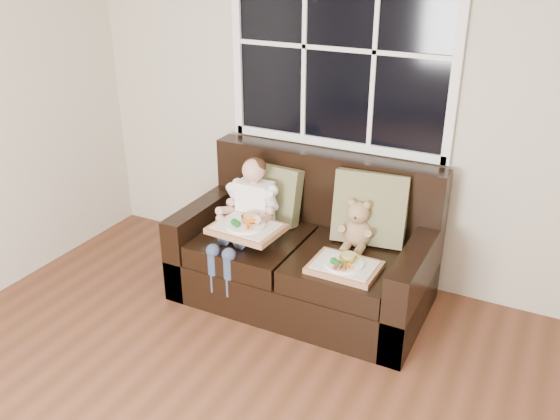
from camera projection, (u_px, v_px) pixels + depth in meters
The scene contains 9 objects.
room_walls at pixel (122, 195), 1.84m from camera, with size 4.52×5.02×2.71m.
window_back at pixel (339, 49), 3.93m from camera, with size 1.62×0.04×1.37m.
loveseat at pixel (306, 256), 4.12m from camera, with size 1.70×0.92×0.96m.
pillow_left at pixel (274, 194), 4.24m from camera, with size 0.42×0.22×0.42m.
pillow_right at pixel (370, 208), 3.92m from camera, with size 0.51×0.29×0.50m.
child at pixel (248, 209), 4.05m from camera, with size 0.35×0.59×0.80m.
teddy_bear at pixel (358, 227), 3.90m from camera, with size 0.21×0.26×0.34m.
tray_left at pixel (247, 227), 3.92m from camera, with size 0.48×0.37×0.10m.
tray_right at pixel (345, 266), 3.65m from camera, with size 0.43×0.33×0.10m.
Camera 1 is at (1.20, -1.28, 2.32)m, focal length 38.00 mm.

